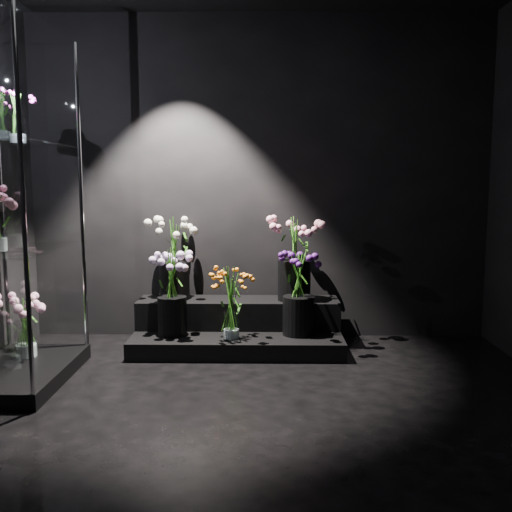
{
  "coord_description": "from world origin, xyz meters",
  "views": [
    {
      "loc": [
        0.05,
        -3.02,
        1.38
      ],
      "look_at": [
        -0.02,
        1.2,
        0.83
      ],
      "focal_mm": 40.0,
      "sensor_mm": 36.0,
      "label": 1
    }
  ],
  "objects": [
    {
      "name": "wall_front",
      "position": [
        0.0,
        -2.0,
        1.4
      ],
      "size": [
        4.0,
        0.0,
        4.0
      ],
      "primitive_type": "plane",
      "rotation": [
        -1.57,
        0.0,
        0.0
      ],
      "color": "black",
      "rests_on": "floor"
    },
    {
      "name": "bouquet_case_magenta",
      "position": [
        -1.65,
        0.94,
        1.83
      ],
      "size": [
        0.3,
        0.3,
        0.36
      ],
      "rotation": [
        0.0,
        0.0,
        0.37
      ],
      "color": "white",
      "rests_on": "display_case"
    },
    {
      "name": "bouquet_purple",
      "position": [
        0.32,
        1.5,
        0.51
      ],
      "size": [
        0.39,
        0.39,
        0.69
      ],
      "rotation": [
        0.0,
        0.0,
        -0.38
      ],
      "color": "black",
      "rests_on": "display_riser"
    },
    {
      "name": "wall_back",
      "position": [
        0.0,
        2.0,
        1.4
      ],
      "size": [
        4.0,
        0.0,
        4.0
      ],
      "primitive_type": "plane",
      "rotation": [
        1.57,
        0.0,
        0.0
      ],
      "color": "black",
      "rests_on": "floor"
    },
    {
      "name": "bouquet_lilac",
      "position": [
        -0.7,
        1.48,
        0.55
      ],
      "size": [
        0.38,
        0.38,
        0.7
      ],
      "rotation": [
        0.0,
        0.0,
        -0.04
      ],
      "color": "black",
      "rests_on": "display_riser"
    },
    {
      "name": "display_case",
      "position": [
        -1.65,
        0.78,
        1.2
      ],
      "size": [
        0.65,
        1.09,
        2.39
      ],
      "color": "black",
      "rests_on": "floor"
    },
    {
      "name": "bouquet_case_base_pink",
      "position": [
        -1.69,
        0.98,
        0.35
      ],
      "size": [
        0.45,
        0.45,
        0.44
      ],
      "rotation": [
        0.0,
        0.0,
        -0.4
      ],
      "color": "white",
      "rests_on": "display_case"
    },
    {
      "name": "bouquet_pink_roses",
      "position": [
        0.3,
        1.74,
        0.78
      ],
      "size": [
        0.47,
        0.47,
        0.72
      ],
      "rotation": [
        0.0,
        0.0,
        -0.3
      ],
      "color": "black",
      "rests_on": "display_riser"
    },
    {
      "name": "floor",
      "position": [
        0.0,
        0.0,
        0.0
      ],
      "size": [
        4.0,
        4.0,
        0.0
      ],
      "primitive_type": "plane",
      "color": "black",
      "rests_on": "ground"
    },
    {
      "name": "bouquet_cream_roses",
      "position": [
        -0.72,
        1.77,
        0.78
      ],
      "size": [
        0.47,
        0.47,
        0.69
      ],
      "rotation": [
        0.0,
        0.0,
        0.2
      ],
      "color": "black",
      "rests_on": "display_riser"
    },
    {
      "name": "display_riser",
      "position": [
        -0.18,
        1.66,
        0.16
      ],
      "size": [
        1.71,
        0.76,
        0.38
      ],
      "color": "black",
      "rests_on": "floor"
    },
    {
      "name": "bouquet_orange_bells",
      "position": [
        -0.22,
        1.38,
        0.43
      ],
      "size": [
        0.31,
        0.31,
        0.56
      ],
      "rotation": [
        0.0,
        0.0,
        -0.29
      ],
      "color": "white",
      "rests_on": "display_riser"
    }
  ]
}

